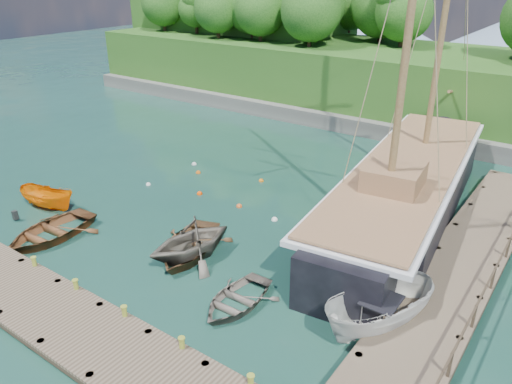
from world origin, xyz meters
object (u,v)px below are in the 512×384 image
rowboat_0 (51,238)px  rowboat_2 (189,253)px  rowboat_1 (191,259)px  motorboat_orange (50,208)px  schooner (406,191)px  cabin_boat_white (378,330)px  rowboat_3 (236,305)px

rowboat_0 → rowboat_2: size_ratio=1.01×
rowboat_1 → motorboat_orange: (-10.40, -0.75, 0.00)m
rowboat_2 → rowboat_0: bearing=-174.7°
rowboat_2 → motorboat_orange: bearing=167.2°
rowboat_1 → schooner: size_ratio=0.15×
motorboat_orange → cabin_boat_white: size_ratio=0.72×
schooner → rowboat_0: bearing=-141.6°
cabin_boat_white → schooner: bearing=127.8°
rowboat_3 → schooner: (2.43, 12.57, 1.20)m
rowboat_1 → rowboat_2: bearing=159.4°
motorboat_orange → cabin_boat_white: (19.77, 1.11, 0.00)m
rowboat_2 → motorboat_orange: 10.00m
schooner → rowboat_1: bearing=-126.9°
rowboat_3 → cabin_boat_white: size_ratio=0.72×
schooner → cabin_boat_white: bearing=-81.0°
rowboat_3 → motorboat_orange: bearing=175.3°
rowboat_0 → motorboat_orange: size_ratio=1.31×
cabin_boat_white → schooner: (-2.99, 10.62, 1.20)m
cabin_boat_white → motorboat_orange: bearing=-154.7°
rowboat_3 → cabin_boat_white: bearing=18.4°
rowboat_2 → rowboat_3: 4.80m
rowboat_1 → motorboat_orange: size_ratio=1.14×
rowboat_0 → rowboat_2: bearing=21.6°
motorboat_orange → schooner: size_ratio=0.13×
rowboat_2 → schooner: (6.84, 10.67, 1.20)m
rowboat_0 → cabin_boat_white: size_ratio=0.94×
rowboat_1 → rowboat_2: 0.56m
cabin_boat_white → rowboat_2: bearing=-157.7°
rowboat_0 → rowboat_3: (11.23, 1.17, 0.00)m
rowboat_0 → schooner: 19.40m
rowboat_0 → rowboat_2: rowboat_0 is taller
rowboat_2 → rowboat_3: rowboat_2 is taller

